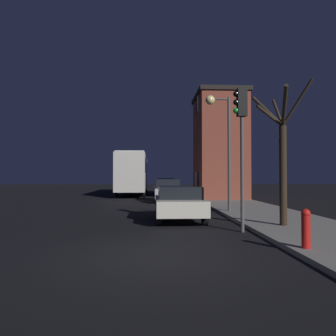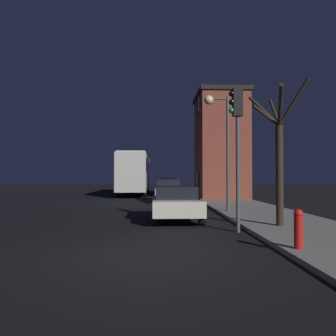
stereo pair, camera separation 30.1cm
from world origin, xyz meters
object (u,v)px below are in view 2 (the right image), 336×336
Objects in this scene: fire_hydrant at (298,228)px; traffic_light at (237,129)px; bus at (135,171)px; car_near_lane at (176,202)px; car_mid_lane at (168,190)px; car_far_lane at (167,185)px; bare_tree at (278,156)px; streetlamp at (219,128)px.

traffic_light is at bearing 103.72° from fire_hydrant.
bus is at bearing 102.63° from traffic_light.
traffic_light is at bearing -57.25° from car_near_lane.
traffic_light is 21.08m from bus.
car_far_lane is at bearing 88.46° from car_mid_lane.
traffic_light is 1.06× the size of car_mid_lane.
bare_tree reaches higher than bus.
car_far_lane is at bearing 15.25° from bus.
car_far_lane is 4.80× the size of fire_hydrant.
streetlamp is 6.06× the size of fire_hydrant.
streetlamp is 8.73m from fire_hydrant.
traffic_light is 1.80m from bare_tree.
streetlamp is 1.27× the size of car_mid_lane.
traffic_light is at bearing -94.63° from streetlamp.
bus is 18.09m from car_near_lane.
car_mid_lane is 4.79× the size of fire_hydrant.
streetlamp is 1.26× the size of car_far_lane.
traffic_light is at bearing -162.71° from bare_tree.
car_far_lane is 24.36m from fire_hydrant.
car_far_lane is at bearing 89.33° from car_near_lane.
traffic_light is at bearing -85.86° from car_far_lane.
car_far_lane is (3.06, 0.83, -1.39)m from bus.
traffic_light is 4.13m from car_near_lane.
streetlamp is 8.00m from car_mid_lane.
car_near_lane is (-1.76, 2.74, -2.54)m from traffic_light.
car_near_lane is 0.93× the size of car_far_lane.
car_mid_lane reaches higher than car_near_lane.
car_near_lane is (-3.28, 2.27, -1.69)m from bare_tree.
fire_hydrant is (0.70, -2.88, -2.68)m from traffic_light.
car_near_lane is 9.35m from car_mid_lane.
streetlamp is 1.36× the size of car_near_lane.
bus is at bearing 102.76° from fire_hydrant.
bus reaches higher than fire_hydrant.
bus is at bearing 108.03° from streetlamp.
fire_hydrant is at bearing -80.52° from car_mid_lane.
bare_tree is at bearing -74.11° from car_mid_lane.
streetlamp is at bearing -72.38° from car_mid_lane.
bare_tree reaches higher than car_mid_lane.
car_near_lane is at bearing -90.67° from car_far_lane.
streetlamp is 16.68m from car_far_lane.
bare_tree is at bearing -81.68° from car_far_lane.
bare_tree is 1.17× the size of car_near_lane.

